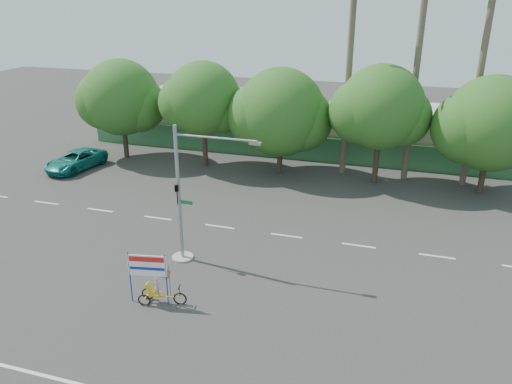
# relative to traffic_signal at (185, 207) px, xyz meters

# --- Properties ---
(ground) EXTENTS (120.00, 120.00, 0.00)m
(ground) POSITION_rel_traffic_signal_xyz_m (2.20, -3.98, -2.92)
(ground) COLOR #33302D
(ground) RESTS_ON ground
(fence) EXTENTS (38.00, 0.08, 2.00)m
(fence) POSITION_rel_traffic_signal_xyz_m (2.20, 17.52, -1.92)
(fence) COLOR #336B3D
(fence) RESTS_ON ground
(building_left) EXTENTS (12.00, 8.00, 4.00)m
(building_left) POSITION_rel_traffic_signal_xyz_m (-7.80, 22.02, -0.92)
(building_left) COLOR beige
(building_left) RESTS_ON ground
(building_right) EXTENTS (14.00, 8.00, 3.60)m
(building_right) POSITION_rel_traffic_signal_xyz_m (10.20, 22.02, -1.12)
(building_right) COLOR beige
(building_right) RESTS_ON ground
(tree_far_left) EXTENTS (7.14, 6.00, 7.96)m
(tree_far_left) POSITION_rel_traffic_signal_xyz_m (-11.85, 14.02, 1.84)
(tree_far_left) COLOR #473828
(tree_far_left) RESTS_ON ground
(tree_left) EXTENTS (6.66, 5.60, 8.07)m
(tree_left) POSITION_rel_traffic_signal_xyz_m (-4.85, 14.02, 2.14)
(tree_left) COLOR #473828
(tree_left) RESTS_ON ground
(tree_center) EXTENTS (7.62, 6.40, 7.85)m
(tree_center) POSITION_rel_traffic_signal_xyz_m (1.14, 14.02, 1.55)
(tree_center) COLOR #473828
(tree_center) RESTS_ON ground
(tree_right) EXTENTS (6.90, 5.80, 8.36)m
(tree_right) POSITION_rel_traffic_signal_xyz_m (8.15, 14.02, 2.32)
(tree_right) COLOR #473828
(tree_right) RESTS_ON ground
(tree_far_right) EXTENTS (7.38, 6.20, 7.94)m
(tree_far_right) POSITION_rel_traffic_signal_xyz_m (15.15, 14.02, 1.73)
(tree_far_right) COLOR #473828
(tree_far_right) RESTS_ON ground
(palm_tall) EXTENTS (3.73, 3.79, 17.45)m
(palm_tall) POSITION_rel_traffic_signal_xyz_m (10.20, 15.52, 7.55)
(palm_tall) COLOR #70604C
(palm_tall) RESTS_ON ground
(palm_mid) EXTENTS (3.73, 3.79, 15.45)m
(palm_mid) POSITION_rel_traffic_signal_xyz_m (14.20, 15.52, 6.48)
(palm_mid) COLOR #70604C
(palm_mid) RESTS_ON ground
(palm_short) EXTENTS (3.73, 3.79, 14.45)m
(palm_short) POSITION_rel_traffic_signal_xyz_m (5.70, 15.52, 5.94)
(palm_short) COLOR #70604C
(palm_short) RESTS_ON ground
(traffic_signal) EXTENTS (4.72, 1.10, 7.00)m
(traffic_signal) POSITION_rel_traffic_signal_xyz_m (0.00, 0.00, 0.00)
(traffic_signal) COLOR gray
(traffic_signal) RESTS_ON ground
(trike_billboard) EXTENTS (2.47, 0.82, 2.46)m
(trike_billboard) POSITION_rel_traffic_signal_xyz_m (0.22, -3.94, -1.93)
(trike_billboard) COLOR black
(trike_billboard) RESTS_ON ground
(pickup_truck) EXTENTS (3.14, 5.41, 1.42)m
(pickup_truck) POSITION_rel_traffic_signal_xyz_m (-13.98, 10.30, -2.21)
(pickup_truck) COLOR #107568
(pickup_truck) RESTS_ON ground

